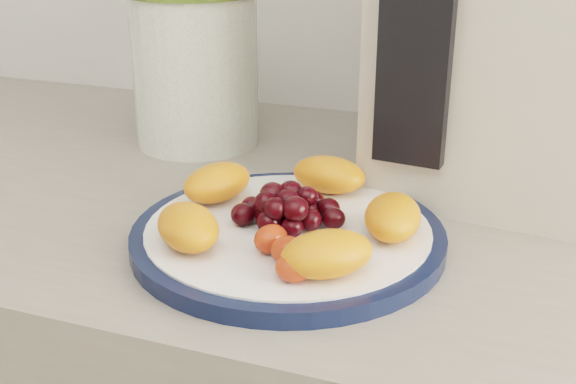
% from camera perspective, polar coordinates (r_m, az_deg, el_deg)
% --- Properties ---
extents(plate_rim, '(0.28, 0.28, 0.01)m').
position_cam_1_polar(plate_rim, '(0.64, -0.00, -3.52)').
color(plate_rim, '#0F1936').
rests_on(plate_rim, counter).
extents(plate_face, '(0.25, 0.25, 0.02)m').
position_cam_1_polar(plate_face, '(0.64, 0.00, -3.44)').
color(plate_face, white).
rests_on(plate_face, counter).
extents(canister, '(0.18, 0.18, 0.18)m').
position_cam_1_polar(canister, '(0.89, -7.32, 9.46)').
color(canister, '#556924').
rests_on(canister, counter).
extents(appliance_panel, '(0.07, 0.03, 0.28)m').
position_cam_1_polar(appliance_panel, '(0.66, 10.28, 14.12)').
color(appliance_panel, black).
rests_on(appliance_panel, appliance_body).
extents(fruit_plate, '(0.24, 0.23, 0.04)m').
position_cam_1_polar(fruit_plate, '(0.62, 0.14, -1.52)').
color(fruit_plate, orange).
rests_on(fruit_plate, plate_face).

